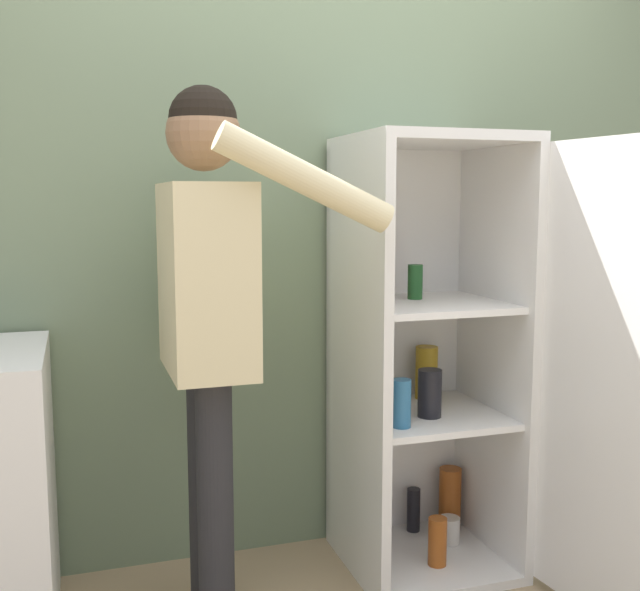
# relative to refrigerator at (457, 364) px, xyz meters

# --- Properties ---
(wall_back) EXTENTS (7.00, 0.06, 2.55)m
(wall_back) POSITION_rel_refrigerator_xyz_m (-0.39, 0.41, 0.50)
(wall_back) COLOR gray
(wall_back) RESTS_ON ground_plane
(refrigerator) EXTENTS (0.69, 1.15, 1.59)m
(refrigerator) POSITION_rel_refrigerator_xyz_m (0.00, 0.00, 0.00)
(refrigerator) COLOR white
(refrigerator) RESTS_ON ground_plane
(person) EXTENTS (0.64, 0.59, 1.70)m
(person) POSITION_rel_refrigerator_xyz_m (-0.89, -0.04, 0.31)
(person) COLOR #262628
(person) RESTS_ON ground_plane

